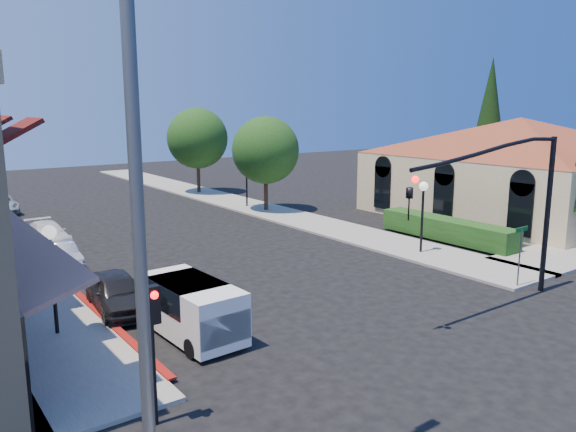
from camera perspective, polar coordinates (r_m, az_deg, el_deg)
ground at (r=17.24m, az=15.01°, el=-13.63°), size 120.00×120.00×0.00m
sidewalk_right at (r=42.90m, az=-6.03°, el=1.56°), size 3.50×50.00×0.12m
curb_red_strip at (r=19.80m, az=-17.79°, el=-10.49°), size 0.25×10.00×0.06m
mission_building at (r=40.52m, az=22.34°, el=5.50°), size 30.12×30.12×6.40m
hedge at (r=31.29m, az=15.75°, el=-2.47°), size 1.40×8.00×1.10m
conifer_far at (r=48.97m, az=19.79°, el=9.56°), size 3.20×3.20×11.00m
street_tree_a at (r=38.21m, az=-2.29°, el=6.70°), size 4.56×4.56×6.48m
street_tree_b at (r=46.80m, az=-9.20°, el=7.79°), size 4.94×4.94×7.02m
signal_mast_arm at (r=21.61m, az=22.30°, el=2.23°), size 8.01×0.39×6.00m
secondary_signal at (r=12.82m, az=-13.57°, el=-11.13°), size 0.28×0.42×3.32m
cobra_streetlight at (r=8.51m, az=-12.70°, el=-1.58°), size 3.60×0.25×9.31m
street_name_sign at (r=23.79m, az=22.53°, el=-2.91°), size 0.80×0.06×2.50m
lamppost_left_near at (r=18.59m, az=-22.97°, el=-3.39°), size 0.44×0.44×3.57m
lamppost_right_near at (r=27.71m, az=13.56°, el=1.70°), size 0.44×0.44×3.57m
lamppost_right_far at (r=39.85m, az=-4.24°, el=4.75°), size 0.44×0.44×3.57m
white_van at (r=17.84m, az=-9.69°, el=-8.99°), size 1.91×4.06×1.77m
parked_car_a at (r=20.76m, az=-17.00°, el=-7.42°), size 1.99×4.17×1.38m
parked_car_b at (r=27.34m, az=-21.93°, el=-3.66°), size 1.12×3.20×1.05m
parked_car_c at (r=31.83m, az=-23.22°, el=-1.66°), size 1.73×4.03×1.16m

